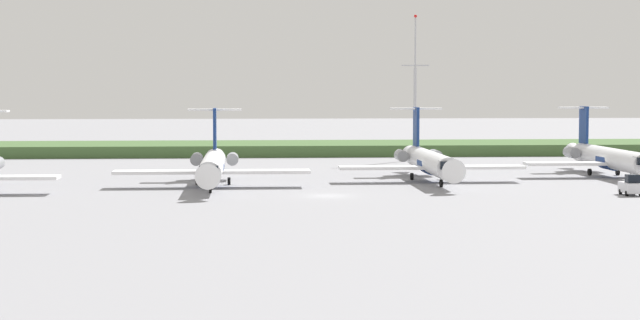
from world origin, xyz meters
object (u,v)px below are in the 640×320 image
object	(u,v)px
regional_jet_second	(212,165)
regional_jet_third	(429,161)
regional_jet_fourth	(609,157)
baggage_tug	(631,186)
antenna_mast	(415,100)

from	to	relation	value
regional_jet_second	regional_jet_third	bearing A→B (deg)	10.55
regional_jet_third	regional_jet_fourth	size ratio (longest dim) A/B	1.00
regional_jet_third	baggage_tug	distance (m)	26.50
regional_jet_third	baggage_tug	bearing A→B (deg)	-44.99
regional_jet_third	baggage_tug	size ratio (longest dim) A/B	9.69
regional_jet_second	baggage_tug	world-z (taller)	regional_jet_second
regional_jet_second	baggage_tug	bearing A→B (deg)	-16.84
antenna_mast	regional_jet_fourth	bearing A→B (deg)	-57.36
regional_jet_second	antenna_mast	bearing A→B (deg)	53.79
antenna_mast	baggage_tug	size ratio (longest dim) A/B	7.23
regional_jet_fourth	baggage_tug	bearing A→B (deg)	-103.77
regional_jet_third	antenna_mast	xyz separation A→B (m)	(4.12, 37.10, 7.07)
regional_jet_second	regional_jet_fourth	size ratio (longest dim) A/B	1.00
regional_jet_fourth	baggage_tug	xyz separation A→B (m)	(-5.85, -23.88, -1.53)
regional_jet_fourth	regional_jet_third	bearing A→B (deg)	-168.09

